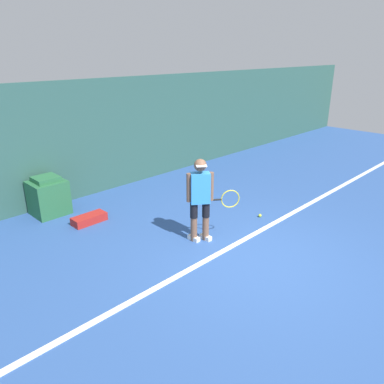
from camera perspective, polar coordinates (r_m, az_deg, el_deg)
name	(u,v)px	position (r m, az deg, el deg)	size (l,w,h in m)	color
ground_plane	(258,260)	(6.45, 9.99, -10.14)	(24.00, 24.00, 0.00)	#2D5193
back_wall	(98,137)	(9.25, -14.15, 8.08)	(24.00, 0.10, 2.69)	#2D564C
court_baseline	(230,247)	(6.75, 5.85, -8.36)	(21.60, 0.10, 0.01)	white
tennis_player	(201,197)	(6.62, 1.36, -0.74)	(0.80, 0.62, 1.55)	brown
tennis_ball	(260,215)	(7.99, 10.32, -3.54)	(0.07, 0.07, 0.07)	#D1E533
covered_chair	(48,196)	(8.46, -21.04, -0.64)	(0.69, 0.67, 0.83)	#28663D
equipment_bag	(89,219)	(7.88, -15.39, -3.98)	(0.69, 0.30, 0.16)	#B2231E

